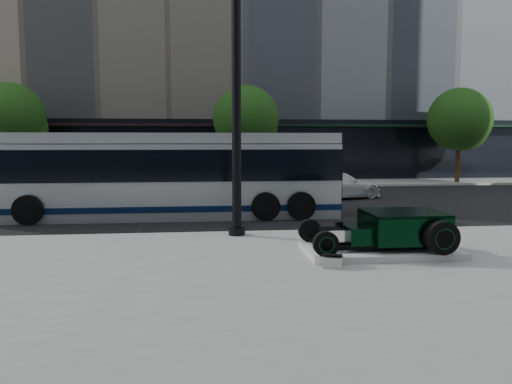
{
  "coord_description": "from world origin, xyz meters",
  "views": [
    {
      "loc": [
        -1.63,
        -15.9,
        2.7
      ],
      "look_at": [
        -0.05,
        -1.73,
        1.2
      ],
      "focal_mm": 35.0,
      "sensor_mm": 36.0,
      "label": 1
    }
  ],
  "objects": [
    {
      "name": "display_plinth",
      "position": [
        2.39,
        -5.15,
        0.2
      ],
      "size": [
        3.4,
        1.8,
        0.15
      ],
      "primitive_type": "cube",
      "color": "silver",
      "rests_on": "sidewalk_near"
    },
    {
      "name": "lamppost",
      "position": [
        -0.67,
        -2.55,
        3.95
      ],
      "size": [
        0.46,
        0.46,
        8.3
      ],
      "color": "black",
      "rests_on": "sidewalk_near"
    },
    {
      "name": "white_sedan",
      "position": [
        4.58,
        6.27,
        0.62
      ],
      "size": [
        4.6,
        3.11,
        1.24
      ],
      "primitive_type": "imported",
      "rotation": [
        0.0,
        0.0,
        1.93
      ],
      "color": "silver",
      "rests_on": "ground"
    },
    {
      "name": "transit_bus",
      "position": [
        -2.87,
        1.76,
        1.49
      ],
      "size": [
        12.12,
        2.88,
        2.92
      ],
      "color": "#B1B7BB",
      "rests_on": "ground"
    },
    {
      "name": "sidewalk_near",
      "position": [
        0.0,
        -10.5,
        0.06
      ],
      "size": [
        70.0,
        17.0,
        0.12
      ],
      "primitive_type": "cube",
      "color": "gray",
      "rests_on": "ground"
    },
    {
      "name": "street_trees",
      "position": [
        1.15,
        13.07,
        3.77
      ],
      "size": [
        29.8,
        3.8,
        5.7
      ],
      "color": "black",
      "rests_on": "sidewalk_far"
    },
    {
      "name": "info_plaque",
      "position": [
        1.01,
        -6.22,
        0.24
      ],
      "size": [
        0.47,
        0.4,
        0.31
      ],
      "color": "silver",
      "rests_on": "sidewalk_near"
    },
    {
      "name": "ground",
      "position": [
        0.0,
        0.0,
        0.0
      ],
      "size": [
        120.0,
        120.0,
        0.0
      ],
      "primitive_type": "plane",
      "color": "black",
      "rests_on": "ground"
    },
    {
      "name": "sidewalk_far",
      "position": [
        0.0,
        14.0,
        0.06
      ],
      "size": [
        70.0,
        4.0,
        0.12
      ],
      "primitive_type": "cube",
      "color": "gray",
      "rests_on": "ground"
    },
    {
      "name": "hot_rod",
      "position": [
        2.72,
        -5.15,
        0.7
      ],
      "size": [
        3.22,
        2.0,
        0.81
      ],
      "color": "black",
      "rests_on": "display_plinth"
    }
  ]
}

